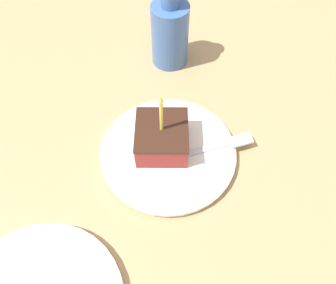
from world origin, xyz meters
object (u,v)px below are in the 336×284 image
at_px(plate, 168,152).
at_px(fork, 209,148).
at_px(bottle, 170,32).
at_px(cake_slice, 162,137).

height_order(plate, fork, fork).
bearing_deg(bottle, plate, -90.58).
relative_size(plate, cake_slice, 1.86).
relative_size(cake_slice, bottle, 0.72).
distance_m(plate, cake_slice, 0.04).
height_order(fork, bottle, bottle).
height_order(plate, bottle, bottle).
xyz_separation_m(plate, bottle, (0.00, 0.27, 0.07)).
xyz_separation_m(cake_slice, bottle, (0.01, 0.26, 0.03)).
distance_m(plate, fork, 0.08).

